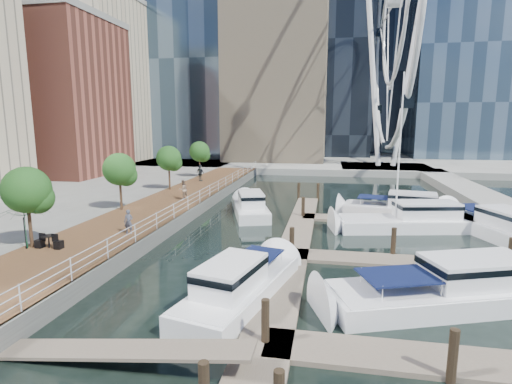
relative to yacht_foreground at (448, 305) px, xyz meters
The scene contains 14 objects.
ground 10.76m from the yacht_foreground, 165.58° to the right, with size 520.00×520.00×0.00m, color black.
boardwalk 23.01m from the yacht_foreground, 147.62° to the left, with size 6.00×60.00×1.00m, color brown.
seawall 20.54m from the yacht_foreground, 143.13° to the left, with size 0.25×60.00×1.00m, color #595954.
land_far 99.87m from the yacht_foreground, 95.99° to the left, with size 200.00×114.00×1.00m, color gray.
pier 49.45m from the yacht_foreground, 85.85° to the left, with size 14.00×12.00×1.00m, color gray.
railing 20.67m from the yacht_foreground, 143.29° to the left, with size 0.10×60.00×1.05m, color white, non-canonical shape.
floating_docks 7.72m from the yacht_foreground, 108.62° to the left, with size 16.00×34.00×2.60m.
ferris_wheel 55.83m from the yacht_foreground, 85.85° to the left, with size 5.80×45.60×47.80m.
street_trees 24.96m from the yacht_foreground, 152.59° to the left, with size 2.60×42.60×4.60m.
yacht_foreground is the anchor object (origin of this frame).
pedestrian_near 18.51m from the yacht_foreground, 164.62° to the left, with size 0.57×0.37×1.56m, color #484E60.
pedestrian_mid 24.75m from the yacht_foreground, 138.43° to the left, with size 0.89×0.70×1.84m, color gray.
pedestrian_far 34.60m from the yacht_foreground, 126.57° to the left, with size 1.16×0.48×1.97m, color #2D3438.
moored_yachts 10.56m from the yacht_foreground, 92.00° to the left, with size 24.74×36.17×11.50m.
Camera 1 is at (5.09, -15.10, 8.00)m, focal length 28.00 mm.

